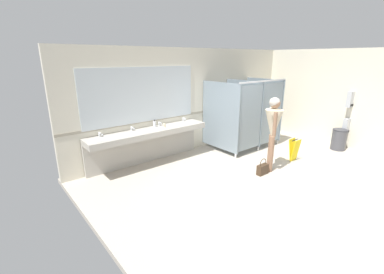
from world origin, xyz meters
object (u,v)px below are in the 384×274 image
at_px(paper_towel_dispenser_lower, 347,126).
at_px(wet_floor_sign, 294,150).
at_px(paper_towel_dispenser_upper, 351,99).
at_px(trash_bin, 339,139).
at_px(soap_dispenser, 154,124).
at_px(person_standing, 273,125).
at_px(paper_cup, 164,126).
at_px(handbag, 263,169).

height_order(paper_towel_dispenser_lower, wet_floor_sign, paper_towel_dispenser_lower).
bearing_deg(paper_towel_dispenser_upper, trash_bin, 179.93).
xyz_separation_m(paper_towel_dispenser_lower, soap_dispenser, (-4.92, 2.63, 0.32)).
relative_size(paper_towel_dispenser_lower, wet_floor_sign, 0.77).
distance_m(person_standing, soap_dispenser, 2.86).
bearing_deg(paper_towel_dispenser_upper, wet_floor_sign, 170.74).
bearing_deg(wet_floor_sign, paper_cup, 141.76).
bearing_deg(trash_bin, wet_floor_sign, 168.98).
distance_m(paper_towel_dispenser_upper, person_standing, 3.18).
xyz_separation_m(paper_towel_dispenser_upper, soap_dispenser, (-4.92, 2.62, -0.46)).
distance_m(trash_bin, soap_dispenser, 5.31).
bearing_deg(soap_dispenser, person_standing, -51.33).
bearing_deg(soap_dispenser, paper_cup, -52.54).
distance_m(person_standing, paper_cup, 2.60).
relative_size(trash_bin, handbag, 1.57).
bearing_deg(wet_floor_sign, trash_bin, -11.02).
height_order(paper_cup, wet_floor_sign, paper_cup).
xyz_separation_m(paper_cup, wet_floor_sign, (2.61, -2.06, -0.65)).
relative_size(paper_towel_dispenser_upper, paper_cup, 4.58).
bearing_deg(soap_dispenser, wet_floor_sign, -39.27).
bearing_deg(trash_bin, handbag, 173.89).
xyz_separation_m(paper_towel_dispenser_lower, person_standing, (-3.13, 0.40, 0.45)).
xyz_separation_m(trash_bin, paper_cup, (-4.41, 2.41, 0.65)).
distance_m(handbag, wet_floor_sign, 1.33).
xyz_separation_m(person_standing, handbag, (-0.34, -0.05, -0.98)).
bearing_deg(wet_floor_sign, handbag, -179.32).
xyz_separation_m(paper_towel_dispenser_upper, person_standing, (-3.13, 0.39, -0.33)).
relative_size(soap_dispenser, wet_floor_sign, 0.33).
height_order(trash_bin, paper_cup, paper_cup).
bearing_deg(handbag, person_standing, 8.87).
bearing_deg(person_standing, wet_floor_sign, -2.13).
xyz_separation_m(paper_towel_dispenser_upper, handbag, (-3.47, 0.33, -1.31)).
height_order(trash_bin, handbag, trash_bin).
distance_m(paper_towel_dispenser_upper, soap_dispenser, 5.59).
distance_m(paper_towel_dispenser_upper, paper_towel_dispenser_lower, 0.78).
distance_m(handbag, soap_dispenser, 2.83).
height_order(handbag, paper_cup, paper_cup).
bearing_deg(paper_cup, paper_towel_dispenser_lower, -27.01).
relative_size(paper_towel_dispenser_lower, paper_cup, 4.52).
bearing_deg(person_standing, trash_bin, -7.90).
bearing_deg(paper_cup, wet_floor_sign, -38.24).
bearing_deg(handbag, wet_floor_sign, 0.68).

